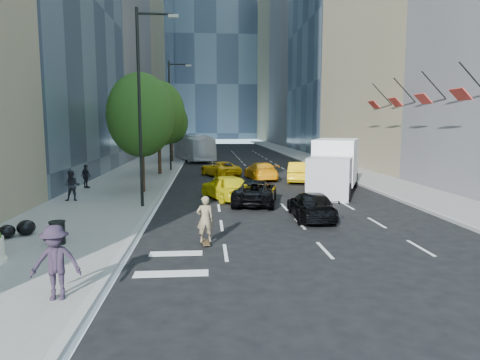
{
  "coord_description": "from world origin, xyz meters",
  "views": [
    {
      "loc": [
        -3.11,
        -18.33,
        4.4
      ],
      "look_at": [
        -1.45,
        3.1,
        1.6
      ],
      "focal_mm": 32.0,
      "sensor_mm": 36.0,
      "label": 1
    }
  ],
  "objects": [
    {
      "name": "tree_mid",
      "position": [
        -7.2,
        19.0,
        5.32
      ],
      "size": [
        4.5,
        4.5,
        7.99
      ],
      "color": "black",
      "rests_on": "sidewalk_left"
    },
    {
      "name": "city_bus",
      "position": [
        -4.8,
        34.41,
        1.57
      ],
      "size": [
        5.57,
        11.54,
        3.13
      ],
      "primitive_type": "imported",
      "rotation": [
        0.0,
        0.0,
        0.27
      ],
      "color": "silver",
      "rests_on": "ground"
    },
    {
      "name": "taxi_a",
      "position": [
        -2.0,
        6.5,
        0.76
      ],
      "size": [
        3.28,
        4.8,
        1.52
      ],
      "primitive_type": "imported",
      "rotation": [
        0.0,
        0.0,
        3.51
      ],
      "color": "#D9C80B",
      "rests_on": "ground"
    },
    {
      "name": "tower_left_end",
      "position": [
        -22.0,
        92.0,
        30.0
      ],
      "size": [
        20.0,
        28.0,
        60.0
      ],
      "primitive_type": "cube",
      "color": "#313C4C",
      "rests_on": "ground"
    },
    {
      "name": "skateboarder",
      "position": [
        -3.2,
        -3.0,
        0.85
      ],
      "size": [
        0.67,
        0.48,
        1.71
      ],
      "primitive_type": "imported",
      "rotation": [
        0.0,
        0.0,
        3.27
      ],
      "color": "#726347",
      "rests_on": "ground"
    },
    {
      "name": "taxi_b",
      "position": [
        4.04,
        14.0,
        0.77
      ],
      "size": [
        2.75,
        4.94,
        1.54
      ],
      "primitive_type": "imported",
      "rotation": [
        0.0,
        0.0,
        2.89
      ],
      "color": "yellow",
      "rests_on": "ground"
    },
    {
      "name": "black_sedan_lincoln",
      "position": [
        -0.45,
        5.0,
        0.68
      ],
      "size": [
        3.11,
        5.21,
        1.35
      ],
      "primitive_type": "imported",
      "rotation": [
        0.0,
        0.0,
        2.95
      ],
      "color": "black",
      "rests_on": "ground"
    },
    {
      "name": "sidewalk_left",
      "position": [
        -9.0,
        30.0,
        0.07
      ],
      "size": [
        6.0,
        120.0,
        0.15
      ],
      "primitive_type": "cube",
      "color": "slate",
      "rests_on": "ground"
    },
    {
      "name": "lamp_far",
      "position": [
        -6.32,
        22.0,
        5.81
      ],
      "size": [
        2.13,
        0.22,
        10.0
      ],
      "color": "black",
      "rests_on": "sidewalk_left"
    },
    {
      "name": "taxi_c",
      "position": [
        -2.0,
        18.0,
        0.64
      ],
      "size": [
        3.78,
        5.07,
        1.28
      ],
      "primitive_type": "imported",
      "rotation": [
        0.0,
        0.0,
        3.55
      ],
      "color": "yellow",
      "rests_on": "ground"
    },
    {
      "name": "pedestrian_a",
      "position": [
        -10.61,
        5.85,
        1.01
      ],
      "size": [
        0.89,
        0.72,
        1.72
      ],
      "primitive_type": "imported",
      "rotation": [
        0.0,
        0.0,
        0.09
      ],
      "color": "black",
      "rests_on": "sidewalk_left"
    },
    {
      "name": "garbage_bags",
      "position": [
        -10.34,
        -1.75,
        0.43
      ],
      "size": [
        1.17,
        1.13,
        0.58
      ],
      "color": "black",
      "rests_on": "sidewalk_left"
    },
    {
      "name": "tower_right_far",
      "position": [
        22.0,
        98.0,
        25.0
      ],
      "size": [
        20.0,
        24.0,
        50.0
      ],
      "primitive_type": "cube",
      "color": "gray",
      "rests_on": "ground"
    },
    {
      "name": "tree_far",
      "position": [
        -7.2,
        32.0,
        4.62
      ],
      "size": [
        3.9,
        3.9,
        6.92
      ],
      "color": "black",
      "rests_on": "sidewalk_left"
    },
    {
      "name": "trash_can",
      "position": [
        -8.46,
        -3.0,
        0.55
      ],
      "size": [
        0.53,
        0.53,
        0.8
      ],
      "primitive_type": "cylinder",
      "color": "black",
      "rests_on": "sidewalk_left"
    },
    {
      "name": "pedestrian_b",
      "position": [
        -11.2,
        10.79,
        0.96
      ],
      "size": [
        0.97,
        0.91,
        1.61
      ],
      "primitive_type": "imported",
      "rotation": [
        0.0,
        0.0,
        2.44
      ],
      "color": "black",
      "rests_on": "sidewalk_left"
    },
    {
      "name": "facade_flags",
      "position": [
        10.64,
        10.0,
        6.18
      ],
      "size": [
        1.85,
        13.3,
        2.05
      ],
      "color": "black",
      "rests_on": "ground"
    },
    {
      "name": "sidewalk_right",
      "position": [
        10.0,
        30.0,
        0.07
      ],
      "size": [
        4.0,
        120.0,
        0.15
      ],
      "primitive_type": "cube",
      "color": "slate",
      "rests_on": "ground"
    },
    {
      "name": "lamp_near",
      "position": [
        -6.32,
        4.0,
        5.81
      ],
      "size": [
        2.13,
        0.22,
        10.0
      ],
      "color": "black",
      "rests_on": "sidewalk_left"
    },
    {
      "name": "ground",
      "position": [
        0.0,
        0.0,
        0.0
      ],
      "size": [
        160.0,
        160.0,
        0.0
      ],
      "primitive_type": "plane",
      "color": "black",
      "rests_on": "ground"
    },
    {
      "name": "tree_near",
      "position": [
        -7.2,
        9.0,
        4.97
      ],
      "size": [
        4.2,
        4.2,
        7.46
      ],
      "color": "black",
      "rests_on": "sidewalk_left"
    },
    {
      "name": "traffic_signal",
      "position": [
        -6.4,
        40.0,
        4.23
      ],
      "size": [
        2.48,
        0.53,
        5.2
      ],
      "color": "black",
      "rests_on": "sidewalk_left"
    },
    {
      "name": "taxi_d",
      "position": [
        1.2,
        15.5,
        0.7
      ],
      "size": [
        2.5,
        5.0,
        1.4
      ],
      "primitive_type": "imported",
      "rotation": [
        0.0,
        0.0,
        3.26
      ],
      "color": "#FFAA0D",
      "rests_on": "ground"
    },
    {
      "name": "black_sedan_mercedes",
      "position": [
        1.73,
        1.0,
        0.64
      ],
      "size": [
        1.95,
        4.46,
        1.27
      ],
      "primitive_type": "imported",
      "rotation": [
        0.0,
        0.0,
        3.1
      ],
      "color": "black",
      "rests_on": "ground"
    },
    {
      "name": "box_truck",
      "position": [
        5.13,
        8.68,
        1.74
      ],
      "size": [
        5.16,
        7.59,
        3.43
      ],
      "rotation": [
        0.0,
        0.0,
        -0.4
      ],
      "color": "white",
      "rests_on": "ground"
    },
    {
      "name": "pedestrian_c",
      "position": [
        -6.8,
        -8.0,
        1.08
      ],
      "size": [
        1.25,
        0.78,
        1.85
      ],
      "primitive_type": "imported",
      "rotation": [
        0.0,
        0.0,
        0.08
      ],
      "color": "#251B29",
      "rests_on": "sidewalk_left"
    }
  ]
}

